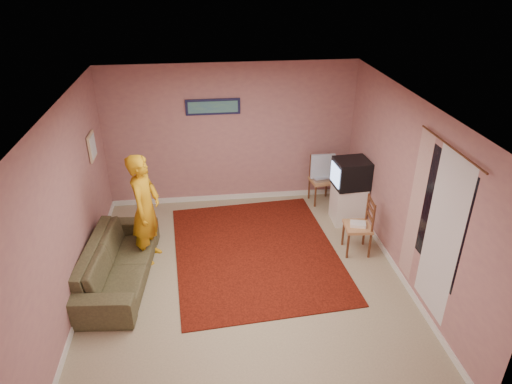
{
  "coord_description": "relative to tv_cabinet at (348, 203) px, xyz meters",
  "views": [
    {
      "loc": [
        -0.48,
        -5.26,
        4.18
      ],
      "look_at": [
        0.23,
        0.6,
        1.11
      ],
      "focal_mm": 32.0,
      "sensor_mm": 36.0,
      "label": 1
    }
  ],
  "objects": [
    {
      "name": "ground",
      "position": [
        -1.95,
        -1.46,
        -0.34
      ],
      "size": [
        5.0,
        5.0,
        0.0
      ],
      "primitive_type": "plane",
      "color": "tan",
      "rests_on": "ground"
    },
    {
      "name": "wall_back",
      "position": [
        -1.95,
        1.04,
        0.96
      ],
      "size": [
        4.5,
        0.02,
        2.6
      ],
      "primitive_type": "cube",
      "color": "tan",
      "rests_on": "ground"
    },
    {
      "name": "wall_front",
      "position": [
        -1.95,
        -3.96,
        0.96
      ],
      "size": [
        4.5,
        0.02,
        2.6
      ],
      "primitive_type": "cube",
      "color": "tan",
      "rests_on": "ground"
    },
    {
      "name": "wall_left",
      "position": [
        -4.2,
        -1.46,
        0.96
      ],
      "size": [
        0.02,
        5.0,
        2.6
      ],
      "primitive_type": "cube",
      "color": "tan",
      "rests_on": "ground"
    },
    {
      "name": "wall_right",
      "position": [
        0.3,
        -1.46,
        0.96
      ],
      "size": [
        0.02,
        5.0,
        2.6
      ],
      "primitive_type": "cube",
      "color": "tan",
      "rests_on": "ground"
    },
    {
      "name": "ceiling",
      "position": [
        -1.95,
        -1.46,
        2.26
      ],
      "size": [
        4.5,
        5.0,
        0.02
      ],
      "primitive_type": "cube",
      "color": "silver",
      "rests_on": "wall_back"
    },
    {
      "name": "baseboard_back",
      "position": [
        -1.95,
        1.03,
        -0.29
      ],
      "size": [
        4.5,
        0.02,
        0.1
      ],
      "primitive_type": "cube",
      "color": "silver",
      "rests_on": "ground"
    },
    {
      "name": "baseboard_left",
      "position": [
        -4.19,
        -1.46,
        -0.29
      ],
      "size": [
        0.02,
        5.0,
        0.1
      ],
      "primitive_type": "cube",
      "color": "silver",
      "rests_on": "ground"
    },
    {
      "name": "baseboard_right",
      "position": [
        0.29,
        -1.46,
        -0.29
      ],
      "size": [
        0.02,
        5.0,
        0.1
      ],
      "primitive_type": "cube",
      "color": "silver",
      "rests_on": "ground"
    },
    {
      "name": "window",
      "position": [
        0.29,
        -2.36,
        1.11
      ],
      "size": [
        0.01,
        1.1,
        1.5
      ],
      "primitive_type": "cube",
      "color": "black",
      "rests_on": "wall_right"
    },
    {
      "name": "curtain_sheer",
      "position": [
        0.28,
        -2.51,
        0.91
      ],
      "size": [
        0.01,
        0.75,
        2.1
      ],
      "primitive_type": "cube",
      "color": "silver",
      "rests_on": "wall_right"
    },
    {
      "name": "curtain_floral",
      "position": [
        0.26,
        -1.81,
        0.91
      ],
      "size": [
        0.01,
        0.35,
        2.1
      ],
      "primitive_type": "cube",
      "color": "beige",
      "rests_on": "wall_right"
    },
    {
      "name": "curtain_rod",
      "position": [
        0.25,
        -2.36,
        1.98
      ],
      "size": [
        0.02,
        1.4,
        0.02
      ],
      "primitive_type": "cylinder",
      "rotation": [
        1.57,
        0.0,
        0.0
      ],
      "color": "brown",
      "rests_on": "wall_right"
    },
    {
      "name": "picture_back",
      "position": [
        -2.25,
        1.01,
        1.51
      ],
      "size": [
        0.95,
        0.04,
        0.28
      ],
      "color": "#15163B",
      "rests_on": "wall_back"
    },
    {
      "name": "picture_left",
      "position": [
        -4.17,
        0.14,
        1.21
      ],
      "size": [
        0.04,
        0.38,
        0.42
      ],
      "color": "beige",
      "rests_on": "wall_left"
    },
    {
      "name": "area_rug",
      "position": [
        -1.72,
        -0.77,
        -0.33
      ],
      "size": [
        2.71,
        3.28,
        0.02
      ],
      "primitive_type": "cube",
      "rotation": [
        0.0,
        0.0,
        0.07
      ],
      "color": "black",
      "rests_on": "ground"
    },
    {
      "name": "tv_cabinet",
      "position": [
        0.0,
        0.0,
        0.0
      ],
      "size": [
        0.53,
        0.48,
        0.68
      ],
      "primitive_type": "cube",
      "color": "white",
      "rests_on": "ground"
    },
    {
      "name": "crt_tv",
      "position": [
        -0.01,
        -0.0,
        0.58
      ],
      "size": [
        0.6,
        0.54,
        0.48
      ],
      "rotation": [
        0.0,
        0.0,
        0.07
      ],
      "color": "black",
      "rests_on": "tv_cabinet"
    },
    {
      "name": "chair_a",
      "position": [
        -0.29,
        0.74,
        0.22
      ],
      "size": [
        0.46,
        0.44,
        0.49
      ],
      "rotation": [
        0.0,
        0.0,
        0.13
      ],
      "color": "tan",
      "rests_on": "ground"
    },
    {
      "name": "dvd_player",
      "position": [
        -0.29,
        0.74,
        0.16
      ],
      "size": [
        0.39,
        0.31,
        0.06
      ],
      "primitive_type": "cube",
      "rotation": [
        0.0,
        0.0,
        0.16
      ],
      "color": "#B9B9BF",
      "rests_on": "chair_a"
    },
    {
      "name": "blue_throw",
      "position": [
        -0.29,
        0.74,
        0.4
      ],
      "size": [
        0.45,
        0.06,
        0.47
      ],
      "primitive_type": "cube",
      "color": "#8EBBE9",
      "rests_on": "chair_a"
    },
    {
      "name": "chair_b",
      "position": [
        -0.15,
        -0.94,
        0.23
      ],
      "size": [
        0.43,
        0.45,
        0.5
      ],
      "rotation": [
        0.0,
        0.0,
        -1.66
      ],
      "color": "tan",
      "rests_on": "ground"
    },
    {
      "name": "game_console",
      "position": [
        -0.15,
        -0.94,
        0.16
      ],
      "size": [
        0.27,
        0.23,
        0.05
      ],
      "primitive_type": "cube",
      "rotation": [
        0.0,
        0.0,
        -0.27
      ],
      "color": "white",
      "rests_on": "chair_b"
    },
    {
      "name": "sofa",
      "position": [
        -3.75,
        -1.22,
        -0.03
      ],
      "size": [
        1.0,
        2.17,
        0.62
      ],
      "primitive_type": "imported",
      "rotation": [
        0.0,
        0.0,
        1.48
      ],
      "color": "brown",
      "rests_on": "ground"
    },
    {
      "name": "person",
      "position": [
        -3.35,
        -0.72,
        0.53
      ],
      "size": [
        0.56,
        0.72,
        1.73
      ],
      "primitive_type": "imported",
      "rotation": [
        0.0,
        0.0,
        1.31
      ],
      "color": "orange",
      "rests_on": "ground"
    }
  ]
}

